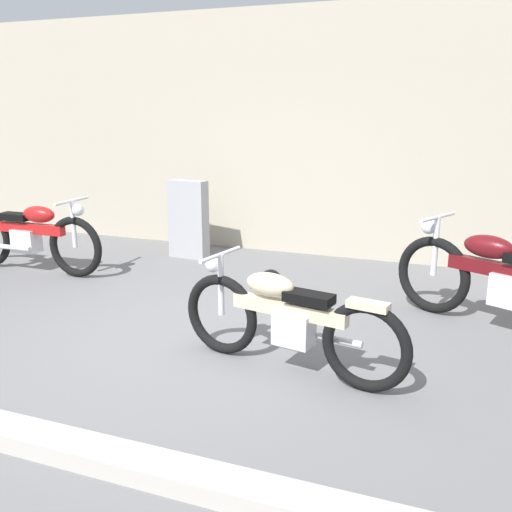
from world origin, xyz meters
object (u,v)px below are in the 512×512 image
Objects in this scene: helmet at (271,280)px; motorcycle_maroon at (504,281)px; stone_marker at (188,219)px; motorcycle_red at (30,236)px; motorcycle_cream at (287,319)px.

helmet is 0.12× the size of motorcycle_maroon.
stone_marker reaches higher than motorcycle_red.
stone_marker is at bearing -39.99° from motorcycle_cream.
motorcycle_cream is at bearing 67.94° from motorcycle_maroon.
helmet is (1.57, -1.02, -0.41)m from stone_marker.
helmet is 0.13× the size of motorcycle_cream.
stone_marker is at bearing 146.83° from helmet.
stone_marker is 4.25× the size of helmet.
stone_marker is at bearing 41.07° from motorcycle_red.
stone_marker is 3.70m from motorcycle_cream.
motorcycle_cream is (2.34, -2.87, -0.11)m from stone_marker.
motorcycle_maroon is (1.62, 1.48, 0.06)m from motorcycle_cream.
stone_marker reaches higher than motorcycle_maroon.
motorcycle_maroon reaches higher than motorcycle_cream.
motorcycle_red is at bearing 25.09° from motorcycle_maroon.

